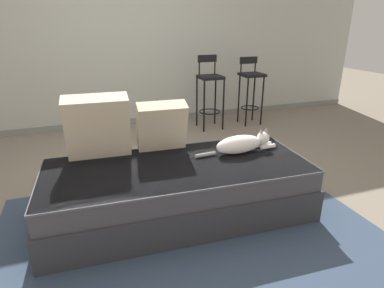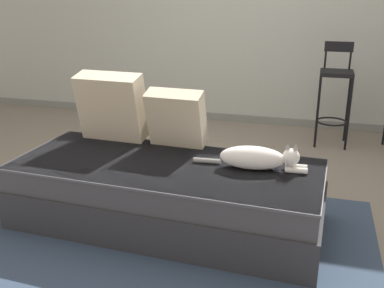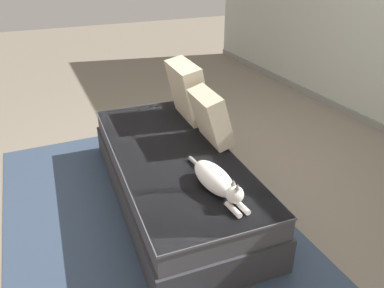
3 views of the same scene
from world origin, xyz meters
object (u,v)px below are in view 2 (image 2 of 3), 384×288
object	(u,v)px
throw_pillow_middle	(176,118)
bar_stool_near_window	(335,88)
couch	(167,193)
throw_pillow_corner	(112,107)
cat	(257,158)

from	to	relation	value
throw_pillow_middle	bar_stool_near_window	distance (m)	2.05
couch	throw_pillow_corner	xyz separation A→B (m)	(-0.55, 0.37, 0.48)
couch	throw_pillow_middle	bearing A→B (deg)	95.99
throw_pillow_middle	bar_stool_near_window	world-z (taller)	bar_stool_near_window
throw_pillow_corner	throw_pillow_middle	distance (m)	0.52
couch	bar_stool_near_window	xyz separation A→B (m)	(1.10, 2.05, 0.37)
throw_pillow_corner	bar_stool_near_window	xyz separation A→B (m)	(1.66, 1.68, -0.10)
cat	couch	bearing A→B (deg)	-172.75
throw_pillow_corner	cat	xyz separation A→B (m)	(1.15, -0.29, -0.19)
bar_stool_near_window	cat	bearing A→B (deg)	-104.50
couch	throw_pillow_middle	distance (m)	0.55
throw_pillow_middle	throw_pillow_corner	bearing A→B (deg)	177.40
bar_stool_near_window	throw_pillow_corner	bearing A→B (deg)	-134.60
couch	throw_pillow_middle	world-z (taller)	throw_pillow_middle
throw_pillow_corner	couch	bearing A→B (deg)	-33.63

